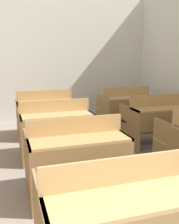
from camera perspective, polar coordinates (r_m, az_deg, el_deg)
wall_back at (r=6.61m, az=-11.87°, el=11.54°), size 5.89×0.06×3.15m
bench_front_center at (r=2.03m, az=6.33°, el=-21.64°), size 1.12×0.82×0.94m
bench_second_center at (r=3.09m, az=-2.99°, el=-9.26°), size 1.12×0.82×0.94m
bench_third_center at (r=4.26m, az=-7.43°, el=-3.31°), size 1.12×0.82×0.94m
bench_third_right at (r=4.91m, az=14.53°, el=-1.52°), size 1.12×0.82×0.94m
bench_back_center at (r=5.43m, az=-9.62°, el=-0.00°), size 1.12×0.82×0.94m
bench_back_right at (r=6.00m, az=7.99°, el=1.19°), size 1.12×0.82×0.94m
wastepaper_bin at (r=6.97m, az=11.28°, el=-0.30°), size 0.23×0.23×0.29m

